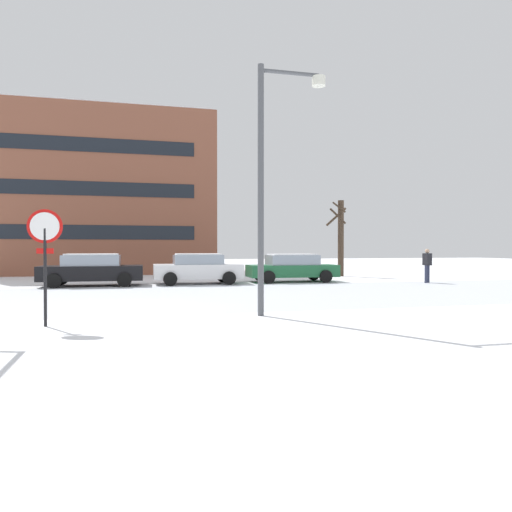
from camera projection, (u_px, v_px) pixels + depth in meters
name	position (u px, v px, depth m)	size (l,w,h in m)	color
ground_plane	(113.00, 312.00, 13.09)	(120.00, 120.00, 0.00)	white
road_surface	(119.00, 298.00, 16.76)	(80.00, 9.56, 0.00)	silver
stop_sign	(45.00, 244.00, 10.67)	(0.76, 0.08, 2.62)	black
street_lamp	(272.00, 165.00, 12.40)	(1.84, 0.36, 6.47)	#4C4F54
parked_car_black	(92.00, 270.00, 22.02)	(4.58, 2.18, 1.49)	black
parked_car_white	(198.00, 268.00, 23.29)	(4.26, 2.19, 1.48)	white
parked_car_green	(292.00, 268.00, 24.66)	(4.60, 2.09, 1.44)	#1E6038
pedestrian_crossing	(427.00, 263.00, 24.02)	(0.40, 0.42, 1.71)	#2D334C
tree_far_left	(340.00, 236.00, 29.68)	(1.43, 1.52, 4.69)	#423326
building_far_left	(101.00, 196.00, 34.51)	(15.43, 9.06, 11.06)	brown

